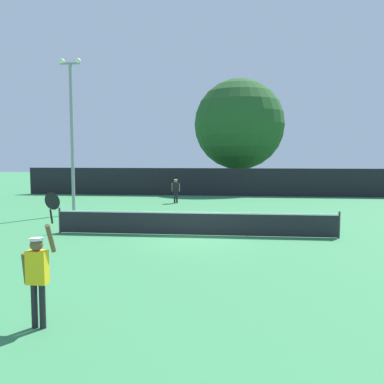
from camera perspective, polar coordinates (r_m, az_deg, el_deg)
The scene contains 10 objects.
ground_plane at distance 17.31m, azimuth 0.36°, elevation -5.91°, with size 120.00×120.00×0.00m, color #387F4C.
tennis_net at distance 17.22m, azimuth 0.36°, elevation -4.23°, with size 11.59×0.08×1.07m.
perimeter_fence at distance 33.88m, azimuth 3.13°, elevation 1.37°, with size 31.20×0.12×2.22m, color black.
player_serving at distance 8.56m, azimuth -20.20°, elevation -9.73°, with size 0.67×0.40×2.60m.
player_receiving at distance 28.68m, azimuth -2.22°, elevation 0.46°, with size 0.57×0.24×1.63m.
tennis_ball at distance 17.28m, azimuth 7.55°, elevation -5.85°, with size 0.07×0.07×0.07m, color #CCE033.
light_pole at distance 24.05m, azimuth -16.03°, elevation 8.48°, with size 1.18×0.28×8.48m.
large_tree at distance 39.23m, azimuth 6.44°, elevation 9.11°, with size 8.27×8.27×10.22m.
parked_car_near at distance 40.27m, azimuth 12.63°, elevation 1.37°, with size 2.09×4.28×1.69m.
parked_car_mid at distance 43.34m, azimuth 17.27°, elevation 1.51°, with size 2.09×4.28×1.69m.
Camera 1 is at (1.65, -16.91, 3.30)m, focal length 39.22 mm.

